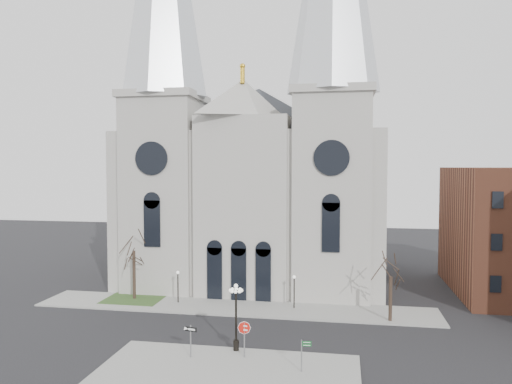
% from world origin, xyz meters
% --- Properties ---
extents(ground, '(160.00, 160.00, 0.00)m').
position_xyz_m(ground, '(0.00, 0.00, 0.00)').
color(ground, black).
rests_on(ground, ground).
extents(sidewalk_near, '(18.00, 10.00, 0.14)m').
position_xyz_m(sidewalk_near, '(3.00, -5.00, 0.07)').
color(sidewalk_near, gray).
rests_on(sidewalk_near, ground).
extents(sidewalk_far, '(40.00, 6.00, 0.14)m').
position_xyz_m(sidewalk_far, '(0.00, 11.00, 0.07)').
color(sidewalk_far, gray).
rests_on(sidewalk_far, ground).
extents(grass_patch, '(6.00, 5.00, 0.18)m').
position_xyz_m(grass_patch, '(-11.00, 12.00, 0.09)').
color(grass_patch, '#2F4B20').
rests_on(grass_patch, ground).
extents(cathedral, '(33.00, 26.66, 54.00)m').
position_xyz_m(cathedral, '(0.00, 22.86, 18.48)').
color(cathedral, '#A4A098').
rests_on(cathedral, ground).
extents(tree_left, '(3.20, 3.20, 7.50)m').
position_xyz_m(tree_left, '(-11.00, 12.00, 5.58)').
color(tree_left, black).
rests_on(tree_left, ground).
extents(tree_right, '(3.20, 3.20, 6.00)m').
position_xyz_m(tree_right, '(15.00, 9.00, 4.47)').
color(tree_right, black).
rests_on(tree_right, ground).
extents(ped_lamp_left, '(0.32, 0.32, 3.26)m').
position_xyz_m(ped_lamp_left, '(-6.00, 11.50, 2.33)').
color(ped_lamp_left, black).
rests_on(ped_lamp_left, sidewalk_far).
extents(ped_lamp_right, '(0.32, 0.32, 3.26)m').
position_xyz_m(ped_lamp_right, '(6.00, 11.50, 2.33)').
color(ped_lamp_right, black).
rests_on(ped_lamp_right, sidewalk_far).
extents(stop_sign, '(0.95, 0.24, 2.69)m').
position_xyz_m(stop_sign, '(3.67, -1.81, 2.04)').
color(stop_sign, slate).
rests_on(stop_sign, sidewalk_near).
extents(globe_lamp, '(1.25, 1.25, 5.13)m').
position_xyz_m(globe_lamp, '(2.77, -0.58, 3.36)').
color(globe_lamp, black).
rests_on(globe_lamp, sidewalk_near).
extents(one_way_sign, '(1.02, 0.27, 2.38)m').
position_xyz_m(one_way_sign, '(-0.22, -2.49, 1.73)').
color(one_way_sign, slate).
rests_on(one_way_sign, sidewalk_near).
extents(street_name_sign, '(0.71, 0.14, 2.21)m').
position_xyz_m(street_name_sign, '(8.10, -3.65, 1.45)').
color(street_name_sign, slate).
rests_on(street_name_sign, sidewalk_near).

